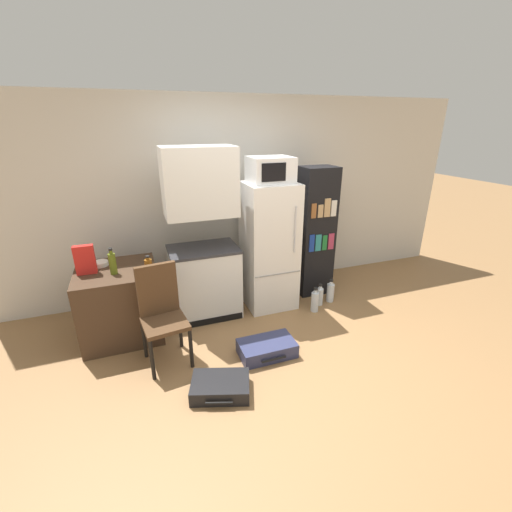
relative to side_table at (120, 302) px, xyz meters
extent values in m
plane|color=olive|center=(1.52, -1.21, -0.39)|extent=(24.00, 24.00, 0.00)
cube|color=beige|center=(1.72, 0.79, 0.88)|extent=(6.40, 0.10, 2.54)
cube|color=#422D1E|center=(0.00, 0.00, 0.00)|extent=(0.80, 0.77, 0.78)
cube|color=silver|center=(0.96, 0.12, 0.02)|extent=(0.78, 0.54, 0.83)
cube|color=#333338|center=(0.96, 0.12, 0.45)|extent=(0.80, 0.55, 0.03)
cube|color=silver|center=(0.96, 0.12, 1.22)|extent=(0.78, 0.46, 0.74)
cube|color=black|center=(0.96, -0.16, -0.35)|extent=(0.75, 0.01, 0.08)
cube|color=white|center=(1.78, 0.10, 0.39)|extent=(0.60, 0.58, 1.57)
cube|color=gray|center=(1.78, -0.20, 0.14)|extent=(0.58, 0.01, 0.01)
cylinder|color=silver|center=(1.97, -0.21, 0.67)|extent=(0.02, 0.02, 0.55)
cube|color=silver|center=(1.78, 0.10, 1.32)|extent=(0.48, 0.41, 0.29)
cube|color=black|center=(1.73, -0.11, 1.32)|extent=(0.28, 0.01, 0.20)
cube|color=black|center=(2.48, 0.22, 0.46)|extent=(0.45, 0.34, 1.70)
cube|color=#193899|center=(2.34, 0.04, 0.39)|extent=(0.07, 0.01, 0.23)
cube|color=teal|center=(2.43, 0.04, 0.38)|extent=(0.08, 0.01, 0.22)
cube|color=#1E7033|center=(2.53, 0.04, 0.37)|extent=(0.06, 0.01, 0.20)
cube|color=#A33351|center=(2.62, 0.04, 0.38)|extent=(0.08, 0.01, 0.21)
cube|color=brown|center=(2.34, 0.04, 0.81)|extent=(0.07, 0.01, 0.18)
cube|color=tan|center=(2.43, 0.04, 0.80)|extent=(0.07, 0.01, 0.16)
cube|color=tan|center=(2.53, 0.04, 0.83)|extent=(0.08, 0.01, 0.23)
cube|color=silver|center=(2.62, 0.04, 0.82)|extent=(0.08, 0.01, 0.20)
cylinder|color=white|center=(-0.33, 0.13, 0.46)|extent=(0.07, 0.07, 0.14)
cylinder|color=white|center=(-0.33, 0.13, 0.54)|extent=(0.03, 0.03, 0.03)
cylinder|color=black|center=(-0.33, 0.13, 0.56)|extent=(0.03, 0.03, 0.01)
cylinder|color=#566619|center=(0.00, -0.11, 0.50)|extent=(0.07, 0.07, 0.21)
cylinder|color=#566619|center=(0.00, -0.11, 0.62)|extent=(0.03, 0.03, 0.04)
cylinder|color=black|center=(0.00, -0.11, 0.65)|extent=(0.04, 0.04, 0.02)
cylinder|color=brown|center=(0.33, -0.22, 0.46)|extent=(0.08, 0.08, 0.15)
cylinder|color=brown|center=(0.33, -0.22, 0.55)|extent=(0.03, 0.03, 0.03)
cylinder|color=black|center=(0.33, -0.22, 0.57)|extent=(0.04, 0.04, 0.02)
cylinder|color=silver|center=(-0.15, 0.16, 0.41)|extent=(0.17, 0.17, 0.05)
cube|color=red|center=(-0.26, -0.01, 0.54)|extent=(0.19, 0.07, 0.30)
cylinder|color=black|center=(0.25, -0.88, -0.18)|extent=(0.04, 0.04, 0.42)
cylinder|color=black|center=(0.61, -0.83, -0.18)|extent=(0.04, 0.04, 0.42)
cylinder|color=black|center=(0.20, -0.52, -0.18)|extent=(0.04, 0.04, 0.42)
cylinder|color=black|center=(0.56, -0.47, -0.18)|extent=(0.04, 0.04, 0.42)
cube|color=#4C331E|center=(0.40, -0.67, 0.05)|extent=(0.45, 0.45, 0.04)
cube|color=#4C331E|center=(0.38, -0.49, 0.33)|extent=(0.38, 0.10, 0.52)
cube|color=black|center=(0.78, -1.25, -0.32)|extent=(0.58, 0.47, 0.13)
cylinder|color=black|center=(0.72, -1.43, -0.32)|extent=(0.22, 0.09, 0.02)
cube|color=navy|center=(1.36, -0.90, -0.32)|extent=(0.56, 0.33, 0.15)
cylinder|color=black|center=(1.36, -1.09, -0.32)|extent=(0.25, 0.02, 0.02)
cylinder|color=silver|center=(2.56, -0.15, -0.27)|extent=(0.10, 0.10, 0.24)
cylinder|color=silver|center=(2.56, -0.15, -0.12)|extent=(0.04, 0.04, 0.04)
cylinder|color=black|center=(2.56, -0.15, -0.09)|extent=(0.05, 0.05, 0.03)
cylinder|color=silver|center=(2.24, -0.30, -0.26)|extent=(0.09, 0.09, 0.25)
cylinder|color=silver|center=(2.24, -0.30, -0.12)|extent=(0.04, 0.04, 0.05)
cylinder|color=black|center=(2.24, -0.30, -0.08)|extent=(0.05, 0.05, 0.03)
cylinder|color=silver|center=(2.38, -0.18, -0.28)|extent=(0.09, 0.09, 0.23)
cylinder|color=silver|center=(2.38, -0.18, -0.14)|extent=(0.04, 0.04, 0.04)
cylinder|color=black|center=(2.38, -0.18, -0.11)|extent=(0.04, 0.04, 0.02)
camera|label=1|loc=(0.26, -3.57, 1.83)|focal=24.00mm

